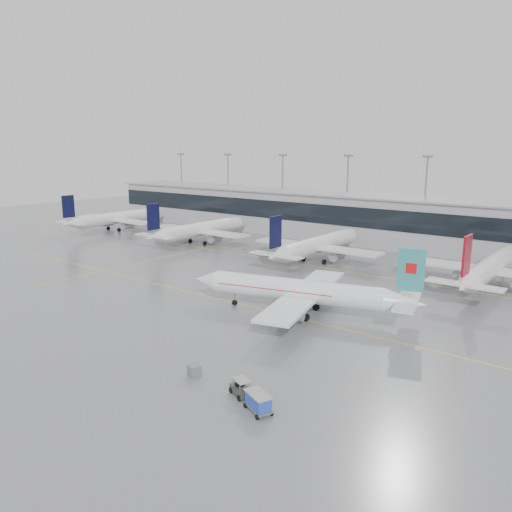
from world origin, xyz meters
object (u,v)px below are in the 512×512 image
Objects in this scene: air_canada_jet at (304,292)px; baggage_tug at (241,390)px; baggage_cart at (258,401)px; gse_unit at (194,371)px.

baggage_tug is at bearing 94.22° from air_canada_jet.
baggage_tug is (8.45, -24.99, -2.90)m from air_canada_jet.
gse_unit is (-10.03, 1.68, -0.45)m from baggage_cart.
air_canada_jet reaches higher than gse_unit.
gse_unit is at bearing -165.55° from baggage_cart.
baggage_cart reaches higher than gse_unit.
baggage_tug is 3.63m from baggage_cart.
air_canada_jet is 27.57× the size of gse_unit.
air_canada_jet reaches higher than baggage_tug.
air_canada_jet is 9.46× the size of baggage_tug.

